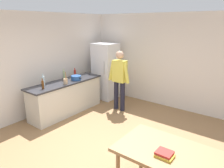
% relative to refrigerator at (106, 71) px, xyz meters
% --- Properties ---
extents(ground_plane, '(14.00, 14.00, 0.00)m').
position_rel_refrigerator_xyz_m(ground_plane, '(1.90, -2.40, -0.90)').
color(ground_plane, '#936D47').
extents(wall_back, '(6.40, 0.12, 2.70)m').
position_rel_refrigerator_xyz_m(wall_back, '(1.90, 0.60, 0.45)').
color(wall_back, silver).
rests_on(wall_back, ground_plane).
extents(wall_left, '(0.12, 5.60, 2.70)m').
position_rel_refrigerator_xyz_m(wall_left, '(-0.70, -2.20, 0.45)').
color(wall_left, silver).
rests_on(wall_left, ground_plane).
extents(kitchen_counter, '(0.64, 2.20, 0.90)m').
position_rel_refrigerator_xyz_m(kitchen_counter, '(-0.10, -1.60, -0.45)').
color(kitchen_counter, beige).
rests_on(kitchen_counter, ground_plane).
extents(refrigerator, '(0.70, 0.67, 1.80)m').
position_rel_refrigerator_xyz_m(refrigerator, '(0.00, 0.00, 0.00)').
color(refrigerator, white).
rests_on(refrigerator, ground_plane).
extents(person, '(0.70, 0.22, 1.70)m').
position_rel_refrigerator_xyz_m(person, '(0.95, -0.55, 0.08)').
color(person, '#1E1E2D').
rests_on(person, ground_plane).
extents(dining_table, '(1.40, 0.90, 0.75)m').
position_rel_refrigerator_xyz_m(dining_table, '(3.30, -2.70, -0.23)').
color(dining_table, '#9E754C').
rests_on(dining_table, ground_plane).
extents(cooking_pot, '(0.40, 0.28, 0.12)m').
position_rel_refrigerator_xyz_m(cooking_pot, '(0.01, -1.31, 0.06)').
color(cooking_pot, '#285193').
rests_on(cooking_pot, kitchen_counter).
extents(utensil_jar, '(0.11, 0.11, 0.32)m').
position_rel_refrigerator_xyz_m(utensil_jar, '(0.10, -1.75, 0.08)').
color(utensil_jar, tan).
rests_on(utensil_jar, kitchen_counter).
extents(bottle_sauce_red, '(0.06, 0.06, 0.24)m').
position_rel_refrigerator_xyz_m(bottle_sauce_red, '(-0.35, -1.02, 0.10)').
color(bottle_sauce_red, '#B22319').
rests_on(bottle_sauce_red, kitchen_counter).
extents(bottle_beer_brown, '(0.06, 0.06, 0.26)m').
position_rel_refrigerator_xyz_m(bottle_beer_brown, '(-0.01, -2.36, 0.11)').
color(bottle_beer_brown, '#5B3314').
rests_on(bottle_beer_brown, kitchen_counter).
extents(bottle_vinegar_tall, '(0.06, 0.06, 0.32)m').
position_rel_refrigerator_xyz_m(bottle_vinegar_tall, '(-0.21, -1.53, 0.14)').
color(bottle_vinegar_tall, gray).
rests_on(bottle_vinegar_tall, kitchen_counter).
extents(bottle_water_clear, '(0.07, 0.07, 0.30)m').
position_rel_refrigerator_xyz_m(bottle_water_clear, '(-0.26, -2.17, 0.13)').
color(bottle_water_clear, silver).
rests_on(bottle_water_clear, kitchen_counter).
extents(book_stack, '(0.23, 0.20, 0.06)m').
position_rel_refrigerator_xyz_m(book_stack, '(3.30, -2.85, -0.12)').
color(book_stack, gold).
rests_on(book_stack, dining_table).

